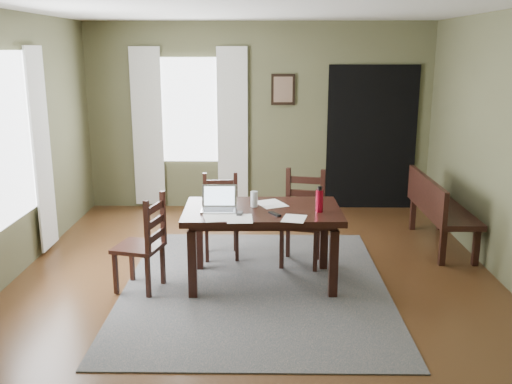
{
  "coord_description": "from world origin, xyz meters",
  "views": [
    {
      "loc": [
        0.08,
        -5.32,
        2.31
      ],
      "look_at": [
        0.0,
        0.3,
        0.9
      ],
      "focal_mm": 40.0,
      "sensor_mm": 36.0,
      "label": 1
    }
  ],
  "objects_px": {
    "water_bottle": "(319,200)",
    "dining_table": "(262,218)",
    "chair_back_right": "(303,219)",
    "chair_back_left": "(221,217)",
    "bench": "(437,205)",
    "chair_end": "(143,245)",
    "laptop": "(219,204)"
  },
  "relations": [
    {
      "from": "water_bottle",
      "to": "dining_table",
      "type": "bearing_deg",
      "value": 168.34
    },
    {
      "from": "chair_back_right",
      "to": "chair_back_left",
      "type": "bearing_deg",
      "value": 179.57
    },
    {
      "from": "dining_table",
      "to": "bench",
      "type": "xyz_separation_m",
      "value": [
        2.08,
        1.15,
        -0.18
      ]
    },
    {
      "from": "chair_end",
      "to": "water_bottle",
      "type": "height_order",
      "value": "water_bottle"
    },
    {
      "from": "dining_table",
      "to": "chair_back_left",
      "type": "bearing_deg",
      "value": 119.96
    },
    {
      "from": "bench",
      "to": "laptop",
      "type": "distance_m",
      "value": 2.79
    },
    {
      "from": "dining_table",
      "to": "chair_end",
      "type": "distance_m",
      "value": 1.19
    },
    {
      "from": "water_bottle",
      "to": "chair_back_right",
      "type": "bearing_deg",
      "value": 99.4
    },
    {
      "from": "bench",
      "to": "laptop",
      "type": "height_order",
      "value": "laptop"
    },
    {
      "from": "chair_back_left",
      "to": "bench",
      "type": "relative_size",
      "value": 0.62
    },
    {
      "from": "laptop",
      "to": "water_bottle",
      "type": "relative_size",
      "value": 1.36
    },
    {
      "from": "chair_back_left",
      "to": "water_bottle",
      "type": "xyz_separation_m",
      "value": [
        1.02,
        -0.88,
        0.44
      ]
    },
    {
      "from": "dining_table",
      "to": "bench",
      "type": "distance_m",
      "value": 2.38
    },
    {
      "from": "water_bottle",
      "to": "laptop",
      "type": "bearing_deg",
      "value": 175.97
    },
    {
      "from": "chair_back_left",
      "to": "chair_end",
      "type": "bearing_deg",
      "value": -130.82
    },
    {
      "from": "laptop",
      "to": "water_bottle",
      "type": "xyz_separation_m",
      "value": [
        0.97,
        -0.07,
        0.06
      ]
    },
    {
      "from": "water_bottle",
      "to": "chair_back_left",
      "type": "bearing_deg",
      "value": 139.08
    },
    {
      "from": "laptop",
      "to": "water_bottle",
      "type": "distance_m",
      "value": 0.98
    },
    {
      "from": "dining_table",
      "to": "laptop",
      "type": "distance_m",
      "value": 0.45
    },
    {
      "from": "chair_back_left",
      "to": "water_bottle",
      "type": "height_order",
      "value": "water_bottle"
    },
    {
      "from": "water_bottle",
      "to": "chair_end",
      "type": "bearing_deg",
      "value": -176.84
    },
    {
      "from": "dining_table",
      "to": "water_bottle",
      "type": "bearing_deg",
      "value": -13.09
    },
    {
      "from": "chair_back_left",
      "to": "bench",
      "type": "bearing_deg",
      "value": 2.38
    },
    {
      "from": "dining_table",
      "to": "chair_back_right",
      "type": "relative_size",
      "value": 1.52
    },
    {
      "from": "bench",
      "to": "water_bottle",
      "type": "height_order",
      "value": "water_bottle"
    },
    {
      "from": "chair_end",
      "to": "water_bottle",
      "type": "relative_size",
      "value": 3.79
    },
    {
      "from": "bench",
      "to": "water_bottle",
      "type": "relative_size",
      "value": 5.93
    },
    {
      "from": "chair_back_left",
      "to": "chair_back_right",
      "type": "xyz_separation_m",
      "value": [
        0.91,
        -0.22,
        0.04
      ]
    },
    {
      "from": "bench",
      "to": "chair_end",
      "type": "bearing_deg",
      "value": 112.75
    },
    {
      "from": "laptop",
      "to": "water_bottle",
      "type": "bearing_deg",
      "value": -4.68
    },
    {
      "from": "chair_back_left",
      "to": "water_bottle",
      "type": "bearing_deg",
      "value": -46.92
    },
    {
      "from": "water_bottle",
      "to": "bench",
      "type": "bearing_deg",
      "value": 39.52
    }
  ]
}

